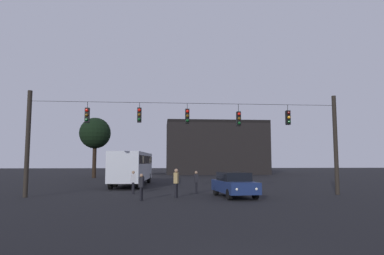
# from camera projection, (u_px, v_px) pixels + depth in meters

# --- Properties ---
(ground_plane) EXTENTS (168.00, 168.00, 0.00)m
(ground_plane) POSITION_uv_depth(u_px,v_px,m) (180.00, 186.00, 30.94)
(ground_plane) COLOR black
(ground_plane) RESTS_ON ground
(overhead_signal_span) EXTENTS (20.29, 0.44, 6.66)m
(overhead_signal_span) POSITION_uv_depth(u_px,v_px,m) (188.00, 135.00, 22.17)
(overhead_signal_span) COLOR black
(overhead_signal_span) RESTS_ON ground
(city_bus) EXTENTS (3.18, 11.13, 3.00)m
(city_bus) POSITION_uv_depth(u_px,v_px,m) (133.00, 165.00, 31.40)
(city_bus) COLOR #B7BCC6
(city_bus) RESTS_ON ground
(car_near_right) EXTENTS (2.27, 4.48, 1.52)m
(car_near_right) POSITION_uv_depth(u_px,v_px,m) (234.00, 184.00, 21.09)
(car_near_right) COLOR navy
(car_near_right) RESTS_ON ground
(car_far_left) EXTENTS (1.99, 4.40, 1.52)m
(car_far_left) POSITION_uv_depth(u_px,v_px,m) (138.00, 173.00, 40.27)
(car_far_left) COLOR #99999E
(car_far_left) RESTS_ON ground
(pedestrian_crossing_left) EXTENTS (0.34, 0.42, 1.55)m
(pedestrian_crossing_left) POSITION_uv_depth(u_px,v_px,m) (133.00, 181.00, 23.35)
(pedestrian_crossing_left) COLOR black
(pedestrian_crossing_left) RESTS_ON ground
(pedestrian_crossing_center) EXTENTS (0.31, 0.40, 1.50)m
(pedestrian_crossing_center) POSITION_uv_depth(u_px,v_px,m) (141.00, 186.00, 19.26)
(pedestrian_crossing_center) COLOR black
(pedestrian_crossing_center) RESTS_ON ground
(pedestrian_crossing_right) EXTENTS (0.34, 0.42, 1.75)m
(pedestrian_crossing_right) POSITION_uv_depth(u_px,v_px,m) (176.00, 181.00, 20.80)
(pedestrian_crossing_right) COLOR black
(pedestrian_crossing_right) RESTS_ON ground
(pedestrian_near_bus) EXTENTS (0.24, 0.36, 1.54)m
(pedestrian_near_bus) POSITION_uv_depth(u_px,v_px,m) (196.00, 181.00, 23.30)
(pedestrian_near_bus) COLOR black
(pedestrian_near_bus) RESTS_ON ground
(corner_building) EXTENTS (17.32, 9.75, 9.15)m
(corner_building) POSITION_uv_depth(u_px,v_px,m) (215.00, 148.00, 61.02)
(corner_building) COLOR black
(corner_building) RESTS_ON ground
(tree_left_silhouette) EXTENTS (4.19, 4.19, 8.13)m
(tree_left_silhouette) POSITION_uv_depth(u_px,v_px,m) (95.00, 134.00, 46.30)
(tree_left_silhouette) COLOR black
(tree_left_silhouette) RESTS_ON ground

